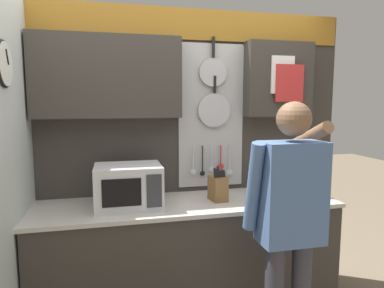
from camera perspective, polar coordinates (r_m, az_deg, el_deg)
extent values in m
cube|color=#38332D|center=(2.80, -0.67, -18.88)|extent=(2.24, 0.61, 0.88)
cube|color=beige|center=(2.63, -0.69, -9.91)|extent=(2.27, 0.64, 0.03)
cube|color=#38332D|center=(2.87, -2.10, -2.24)|extent=(2.84, 0.04, 2.40)
cube|color=#99661E|center=(2.87, -2.08, 19.43)|extent=(2.80, 0.02, 0.24)
cube|color=#38332D|center=(2.69, -13.86, 10.81)|extent=(1.11, 0.16, 0.62)
cube|color=#38332D|center=(3.02, 14.16, 10.36)|extent=(0.57, 0.16, 0.62)
cube|color=#B2B2B2|center=(2.87, 3.20, 4.65)|extent=(0.56, 0.01, 1.19)
cylinder|color=#B7B7BC|center=(2.86, 3.52, 11.82)|extent=(0.23, 0.02, 0.23)
cube|color=black|center=(2.88, 3.59, 15.79)|extent=(0.02, 0.02, 0.17)
cylinder|color=#B7B7BC|center=(2.85, 3.74, 5.65)|extent=(0.28, 0.02, 0.28)
cube|color=black|center=(2.85, 3.81, 9.86)|extent=(0.02, 0.02, 0.14)
cylinder|color=silver|center=(2.84, 0.20, -2.37)|extent=(0.01, 0.01, 0.20)
ellipsoid|color=silver|center=(2.86, 0.20, -4.68)|extent=(0.05, 0.01, 0.05)
cylinder|color=black|center=(2.86, 1.76, -2.49)|extent=(0.01, 0.01, 0.22)
ellipsoid|color=black|center=(2.89, 1.75, -4.94)|extent=(0.05, 0.01, 0.04)
cylinder|color=silver|center=(2.88, 3.30, -2.10)|extent=(0.01, 0.01, 0.19)
ellipsoid|color=silver|center=(2.90, 3.29, -4.25)|extent=(0.05, 0.01, 0.05)
cylinder|color=red|center=(2.91, 4.82, -1.83)|extent=(0.01, 0.01, 0.17)
ellipsoid|color=red|center=(2.92, 4.80, -3.77)|extent=(0.06, 0.01, 0.05)
cylinder|color=silver|center=(2.94, 6.31, -2.29)|extent=(0.01, 0.01, 0.22)
ellipsoid|color=silver|center=(2.96, 6.27, -4.75)|extent=(0.06, 0.01, 0.05)
cube|color=white|center=(2.94, 14.88, 11.09)|extent=(0.20, 0.02, 0.30)
cube|color=red|center=(2.95, 15.95, 9.73)|extent=(0.25, 0.02, 0.30)
cube|color=silver|center=(2.20, -29.09, -6.01)|extent=(0.04, 1.60, 2.40)
cylinder|color=white|center=(2.23, -28.75, 11.63)|extent=(0.02, 0.25, 0.25)
torus|color=black|center=(2.23, -28.86, 11.62)|extent=(0.02, 0.27, 0.27)
cube|color=black|center=(2.25, -28.43, 12.65)|extent=(0.01, 0.04, 0.09)
cube|color=silver|center=(2.52, -10.57, -6.88)|extent=(0.47, 0.36, 0.30)
cube|color=black|center=(2.34, -11.64, -7.97)|extent=(0.26, 0.01, 0.19)
cube|color=#333338|center=(2.36, -6.31, -7.77)|extent=(0.10, 0.01, 0.23)
cube|color=brown|center=(2.65, 4.34, -7.38)|extent=(0.13, 0.16, 0.19)
cylinder|color=black|center=(2.58, 3.79, -4.78)|extent=(0.02, 0.03, 0.08)
cylinder|color=black|center=(2.58, 4.06, -4.85)|extent=(0.02, 0.03, 0.07)
cylinder|color=black|center=(2.58, 4.33, -4.64)|extent=(0.02, 0.04, 0.09)
cylinder|color=black|center=(2.59, 4.59, -4.90)|extent=(0.02, 0.03, 0.06)
cylinder|color=black|center=(2.59, 4.85, -4.98)|extent=(0.02, 0.03, 0.05)
cylinder|color=black|center=(2.60, 5.12, -4.87)|extent=(0.02, 0.03, 0.06)
cylinder|color=black|center=(2.60, 5.38, -4.94)|extent=(0.02, 0.03, 0.05)
cylinder|color=white|center=(2.89, 15.70, -7.02)|extent=(0.11, 0.11, 0.13)
cylinder|color=tan|center=(2.85, 15.67, -4.41)|extent=(0.03, 0.06, 0.30)
cylinder|color=silver|center=(2.88, 15.67, -5.35)|extent=(0.03, 0.03, 0.19)
cylinder|color=red|center=(2.86, 15.59, -5.21)|extent=(0.02, 0.02, 0.22)
cylinder|color=black|center=(2.85, 15.87, -4.59)|extent=(0.07, 0.06, 0.27)
cube|color=#4C6B9E|center=(2.15, 16.22, -7.79)|extent=(0.38, 0.22, 0.61)
sphere|color=brown|center=(2.08, 16.63, 4.01)|extent=(0.20, 0.20, 0.20)
cylinder|color=#4C6B9E|center=(2.06, 10.24, -7.08)|extent=(0.08, 0.19, 0.55)
cylinder|color=brown|center=(2.42, 18.26, 0.73)|extent=(0.08, 0.54, 0.28)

